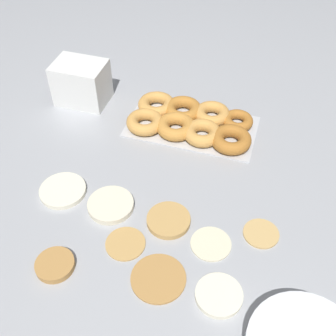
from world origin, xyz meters
TOP-DOWN VIEW (x-y plane):
  - ground_plane at (0.00, 0.00)m, footprint 3.00×3.00m
  - pancake_0 at (-0.16, 0.07)m, footprint 0.09×0.09m
  - pancake_1 at (-0.05, 0.04)m, footprint 0.10×0.10m
  - pancake_2 at (0.10, 0.04)m, footprint 0.11×0.11m
  - pancake_3 at (0.15, 0.22)m, footprint 0.08×0.08m
  - pancake_4 at (-0.07, 0.19)m, footprint 0.12×0.12m
  - pancake_5 at (-0.20, 0.19)m, footprint 0.10×0.10m
  - pancake_6 at (0.23, 0.03)m, footprint 0.11×0.11m
  - pancake_7 at (0.03, 0.13)m, footprint 0.09×0.09m
  - pancake_8 at (-0.26, 0.01)m, footprint 0.08×0.08m
  - donut_tray at (-0.01, -0.31)m, footprint 0.37×0.20m
  - container_stack at (0.34, -0.34)m, footprint 0.15×0.11m

SIDE VIEW (x-z plane):
  - ground_plane at x=0.00m, z-range 0.00..0.00m
  - pancake_7 at x=0.03m, z-range 0.00..0.01m
  - pancake_0 at x=-0.16m, z-range 0.00..0.01m
  - pancake_8 at x=-0.26m, z-range 0.00..0.01m
  - pancake_4 at x=-0.07m, z-range 0.00..0.01m
  - pancake_6 at x=0.23m, z-range 0.00..0.01m
  - pancake_5 at x=-0.20m, z-range 0.00..0.01m
  - pancake_1 at x=-0.05m, z-range 0.00..0.01m
  - pancake_3 at x=0.15m, z-range 0.00..0.02m
  - pancake_2 at x=0.10m, z-range 0.00..0.02m
  - donut_tray at x=-0.01m, z-range 0.00..0.04m
  - container_stack at x=0.34m, z-range 0.00..0.13m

